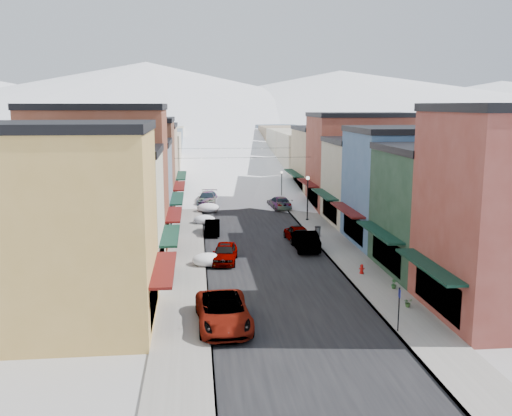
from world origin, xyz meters
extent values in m
plane|color=gray|center=(0.00, 0.00, 0.00)|extent=(600.00, 600.00, 0.00)
cube|color=black|center=(0.00, 60.00, 0.01)|extent=(10.00, 160.00, 0.01)
cube|color=gray|center=(-6.60, 60.00, 0.07)|extent=(3.20, 160.00, 0.15)
cube|color=gray|center=(6.60, 60.00, 0.07)|extent=(3.20, 160.00, 0.15)
cube|color=slate|center=(-5.05, 60.00, 0.07)|extent=(0.10, 160.00, 0.15)
cube|color=slate|center=(5.05, 60.00, 0.07)|extent=(0.10, 160.00, 0.15)
cube|color=gold|center=(-13.20, 4.00, 5.50)|extent=(10.00, 8.50, 11.00)
cube|color=black|center=(-13.20, 4.00, 11.25)|extent=(10.20, 8.70, 0.50)
cube|color=#500F0D|center=(-7.60, 4.00, 3.20)|extent=(1.20, 7.22, 0.15)
cube|color=beige|center=(-13.20, 12.50, 4.50)|extent=(10.00, 8.00, 9.00)
cube|color=black|center=(-13.20, 12.50, 9.25)|extent=(10.20, 8.20, 0.50)
cube|color=black|center=(-7.60, 12.50, 3.20)|extent=(1.20, 6.80, 0.15)
cube|color=brown|center=(-13.70, 20.50, 6.00)|extent=(11.00, 8.00, 12.00)
cube|color=black|center=(-13.70, 20.50, 12.25)|extent=(11.20, 8.20, 0.50)
cube|color=#500F0D|center=(-7.60, 20.50, 3.20)|extent=(1.20, 6.80, 0.15)
cube|color=slate|center=(-13.20, 29.00, 4.25)|extent=(10.00, 9.00, 8.50)
cube|color=black|center=(-13.20, 29.00, 8.75)|extent=(10.20, 9.20, 0.50)
cube|color=black|center=(-7.60, 29.00, 3.20)|extent=(1.20, 7.65, 0.15)
cube|color=brown|center=(-14.20, 38.00, 5.25)|extent=(12.00, 9.00, 10.50)
cube|color=black|center=(-14.20, 38.00, 10.75)|extent=(12.20, 9.20, 0.50)
cube|color=#500F0D|center=(-7.60, 38.00, 3.20)|extent=(1.20, 7.65, 0.15)
cube|color=tan|center=(-13.20, 48.00, 4.75)|extent=(10.00, 11.00, 9.50)
cube|color=black|center=(-13.20, 48.00, 9.75)|extent=(10.20, 11.20, 0.50)
cube|color=black|center=(-7.60, 48.00, 3.20)|extent=(1.20, 9.35, 0.15)
cube|color=black|center=(7.60, 3.00, 3.20)|extent=(1.20, 7.65, 0.15)
cube|color=#1A3724|center=(13.20, 12.00, 4.50)|extent=(10.00, 9.00, 9.00)
cube|color=black|center=(13.20, 12.00, 9.25)|extent=(10.20, 9.20, 0.50)
cube|color=black|center=(7.60, 12.00, 3.20)|extent=(1.20, 7.65, 0.15)
cube|color=#3D608A|center=(13.20, 21.00, 5.00)|extent=(10.00, 9.00, 10.00)
cube|color=black|center=(13.20, 21.00, 10.25)|extent=(10.20, 9.20, 0.50)
cube|color=#500F0D|center=(7.60, 21.00, 3.20)|extent=(1.20, 7.65, 0.15)
cube|color=#B2AD8F|center=(13.70, 30.00, 4.25)|extent=(11.00, 9.00, 8.50)
cube|color=black|center=(13.70, 30.00, 8.75)|extent=(11.20, 9.20, 0.50)
cube|color=black|center=(7.60, 30.00, 3.20)|extent=(1.20, 7.65, 0.15)
cube|color=brown|center=(14.20, 39.00, 5.50)|extent=(12.00, 9.00, 11.00)
cube|color=black|center=(14.20, 39.00, 11.25)|extent=(12.20, 9.20, 0.50)
cube|color=#500F0D|center=(7.60, 39.00, 3.20)|extent=(1.20, 7.65, 0.15)
cube|color=tan|center=(13.20, 49.00, 4.50)|extent=(10.00, 11.00, 9.00)
cube|color=black|center=(13.20, 49.00, 9.25)|extent=(10.20, 11.20, 0.50)
cube|color=black|center=(7.60, 49.00, 3.20)|extent=(1.20, 9.35, 0.15)
cube|color=gray|center=(-12.50, 62.00, 4.00)|extent=(9.00, 13.00, 8.00)
cube|color=gray|center=(12.50, 62.00, 4.00)|extent=(9.00, 13.00, 8.00)
cube|color=gray|center=(-12.50, 76.00, 4.00)|extent=(9.00, 13.00, 8.00)
cube|color=gray|center=(12.50, 76.00, 4.00)|extent=(9.00, 13.00, 8.00)
cube|color=gray|center=(-12.50, 90.00, 4.00)|extent=(9.00, 13.00, 8.00)
cube|color=gray|center=(12.50, 90.00, 4.00)|extent=(9.00, 13.00, 8.00)
cube|color=gray|center=(-12.50, 104.00, 4.00)|extent=(9.00, 13.00, 8.00)
cube|color=gray|center=(12.50, 104.00, 4.00)|extent=(9.00, 13.00, 8.00)
cube|color=silver|center=(0.00, 225.00, 6.00)|extent=(360.00, 40.00, 12.00)
cone|color=white|center=(-30.00, 275.00, 17.00)|extent=(300.00, 300.00, 34.00)
cone|color=white|center=(70.00, 270.00, 15.00)|extent=(320.00, 320.00, 30.00)
cone|color=white|center=(170.00, 290.00, 13.00)|extent=(280.00, 280.00, 26.00)
cylinder|color=black|center=(0.00, 40.00, 6.20)|extent=(16.40, 0.04, 0.04)
cylinder|color=black|center=(0.00, 55.00, 6.20)|extent=(16.40, 0.04, 0.04)
imported|color=#BDBDBF|center=(-4.30, 3.00, 0.88)|extent=(3.20, 6.46, 1.76)
imported|color=gray|center=(-3.50, 16.43, 0.78)|extent=(2.44, 4.80, 1.56)
imported|color=black|center=(-4.21, 26.52, 0.68)|extent=(1.61, 4.20, 1.37)
imported|color=gray|center=(-4.30, 43.23, 0.82)|extent=(2.98, 5.88, 1.64)
imported|color=black|center=(3.62, 19.70, 0.86)|extent=(1.83, 5.23, 1.72)
imported|color=#9E9FA6|center=(3.50, 22.91, 0.77)|extent=(2.14, 4.65, 1.55)
imported|color=black|center=(4.29, 39.67, 0.75)|extent=(2.76, 5.40, 1.50)
imported|color=gray|center=(-1.45, 53.26, 0.79)|extent=(2.17, 4.76, 1.58)
imported|color=silver|center=(1.95, 69.83, 0.72)|extent=(2.95, 5.39, 1.43)
cylinder|color=#B40D09|center=(6.33, 11.76, 0.20)|extent=(0.31, 0.31, 0.09)
cylinder|color=#B40D09|center=(6.33, 11.76, 0.43)|extent=(0.22, 0.22, 0.55)
sphere|color=#B40D09|center=(6.33, 11.76, 0.74)|extent=(0.24, 0.24, 0.24)
cylinder|color=#B40D09|center=(6.33, 11.76, 0.52)|extent=(0.42, 0.09, 0.09)
cylinder|color=black|center=(5.20, 1.00, 1.39)|extent=(0.07, 0.07, 2.49)
cube|color=navy|center=(5.20, 1.00, 2.30)|extent=(0.04, 0.34, 0.45)
cylinder|color=slate|center=(5.64, 23.93, 0.61)|extent=(0.53, 0.53, 0.92)
cylinder|color=black|center=(5.64, 23.93, 1.09)|extent=(0.57, 0.57, 0.06)
cylinder|color=black|center=(6.20, 31.85, 0.20)|extent=(0.33, 0.33, 0.11)
cylinder|color=black|center=(6.20, 31.85, 2.34)|extent=(0.13, 0.13, 4.38)
sphere|color=white|center=(6.20, 31.85, 4.69)|extent=(0.39, 0.39, 0.39)
cylinder|color=black|center=(5.31, 44.55, 0.19)|extent=(0.27, 0.27, 0.09)
cylinder|color=black|center=(5.31, 44.55, 1.93)|extent=(0.11, 0.11, 3.56)
sphere|color=white|center=(5.31, 44.55, 3.84)|extent=(0.32, 0.32, 0.32)
imported|color=#39622C|center=(7.13, 4.59, 0.43)|extent=(0.63, 0.60, 0.56)
imported|color=#295B2C|center=(7.49, 8.16, 0.46)|extent=(0.44, 0.44, 0.62)
ellipsoid|color=white|center=(-4.90, 15.45, 0.51)|extent=(2.42, 2.05, 1.02)
ellipsoid|color=white|center=(-4.70, 16.65, 0.26)|extent=(1.03, 0.93, 0.52)
ellipsoid|color=white|center=(-4.90, 31.42, 0.49)|extent=(2.30, 1.94, 0.97)
ellipsoid|color=white|center=(-4.70, 32.62, 0.25)|extent=(0.98, 0.88, 0.49)
ellipsoid|color=white|center=(-4.33, 38.05, 0.55)|extent=(2.61, 2.21, 1.10)
ellipsoid|color=white|center=(-4.13, 39.25, 0.28)|extent=(1.12, 1.00, 0.56)
camera|label=1|loc=(-5.69, -27.64, 12.39)|focal=40.00mm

